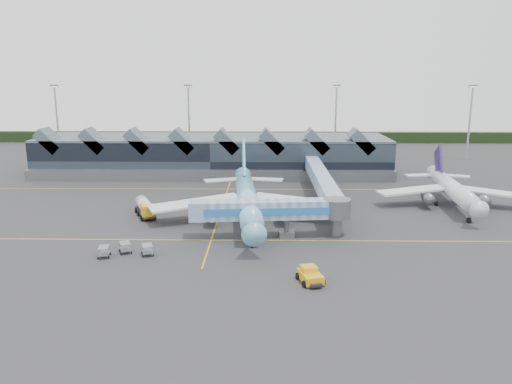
{
  "coord_description": "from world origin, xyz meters",
  "views": [
    {
      "loc": [
        8.25,
        -81.82,
        24.9
      ],
      "look_at": [
        6.8,
        3.69,
        5.0
      ],
      "focal_mm": 35.0,
      "sensor_mm": 36.0,
      "label": 1
    }
  ],
  "objects_px": {
    "jet_bridge": "(280,211)",
    "pushback_tug": "(310,276)",
    "fuel_truck": "(145,206)",
    "regional_jet": "(452,189)",
    "main_airliner": "(247,198)"
  },
  "relations": [
    {
      "from": "regional_jet",
      "to": "pushback_tug",
      "type": "distance_m",
      "value": 49.08
    },
    {
      "from": "jet_bridge",
      "to": "regional_jet",
      "type": "bearing_deg",
      "value": 25.53
    },
    {
      "from": "main_airliner",
      "to": "jet_bridge",
      "type": "distance_m",
      "value": 11.31
    },
    {
      "from": "main_airliner",
      "to": "pushback_tug",
      "type": "relative_size",
      "value": 8.68
    },
    {
      "from": "regional_jet",
      "to": "pushback_tug",
      "type": "height_order",
      "value": "regional_jet"
    },
    {
      "from": "fuel_truck",
      "to": "main_airliner",
      "type": "bearing_deg",
      "value": -30.26
    },
    {
      "from": "main_airliner",
      "to": "regional_jet",
      "type": "bearing_deg",
      "value": 9.86
    },
    {
      "from": "main_airliner",
      "to": "regional_jet",
      "type": "xyz_separation_m",
      "value": [
        39.75,
        10.27,
        -0.35
      ]
    },
    {
      "from": "jet_bridge",
      "to": "fuel_truck",
      "type": "distance_m",
      "value": 27.24
    },
    {
      "from": "pushback_tug",
      "to": "main_airliner",
      "type": "bearing_deg",
      "value": 92.36
    },
    {
      "from": "jet_bridge",
      "to": "fuel_truck",
      "type": "relative_size",
      "value": 2.84
    },
    {
      "from": "pushback_tug",
      "to": "fuel_truck",
      "type": "bearing_deg",
      "value": 117.56
    },
    {
      "from": "jet_bridge",
      "to": "pushback_tug",
      "type": "relative_size",
      "value": 5.47
    },
    {
      "from": "main_airliner",
      "to": "regional_jet",
      "type": "relative_size",
      "value": 1.27
    },
    {
      "from": "jet_bridge",
      "to": "pushback_tug",
      "type": "bearing_deg",
      "value": -84.64
    }
  ]
}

